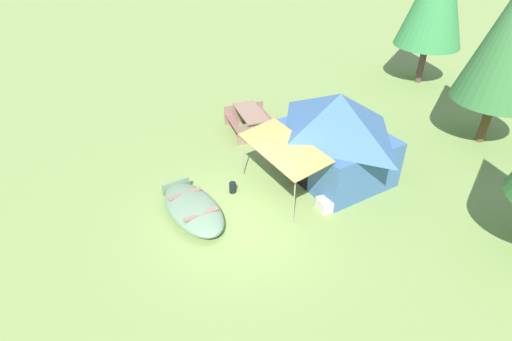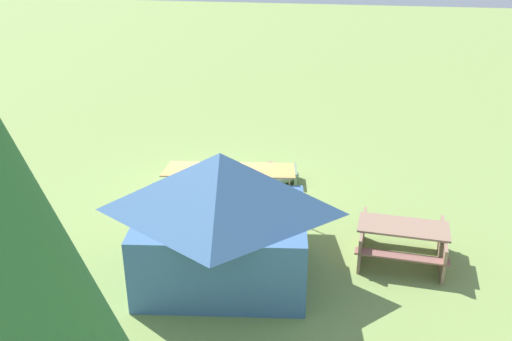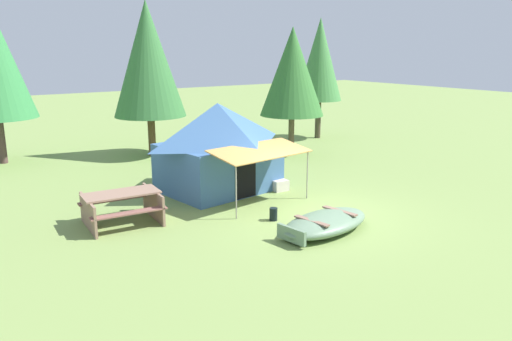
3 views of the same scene
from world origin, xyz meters
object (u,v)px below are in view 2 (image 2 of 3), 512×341
picnic_table (402,239)px  cooler_box (169,234)px  canvas_cabin_tent (222,215)px  fuel_can (263,200)px  beached_rowboat (252,174)px

picnic_table → cooler_box: bearing=1.5°
canvas_cabin_tent → fuel_can: 3.44m
picnic_table → fuel_can: 3.79m
canvas_cabin_tent → cooler_box: canvas_cabin_tent is taller
canvas_cabin_tent → cooler_box: 2.23m
cooler_box → picnic_table: bearing=-178.5°
canvas_cabin_tent → cooler_box: size_ratio=9.03×
beached_rowboat → fuel_can: size_ratio=8.45×
cooler_box → fuel_can: bearing=-130.5°
fuel_can → cooler_box: bearing=49.5°
picnic_table → fuel_can: (3.24, -1.94, -0.34)m
canvas_cabin_tent → picnic_table: canvas_cabin_tent is taller
beached_rowboat → canvas_cabin_tent: 4.70m
beached_rowboat → canvas_cabin_tent: size_ratio=0.65×
beached_rowboat → picnic_table: bearing=138.9°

